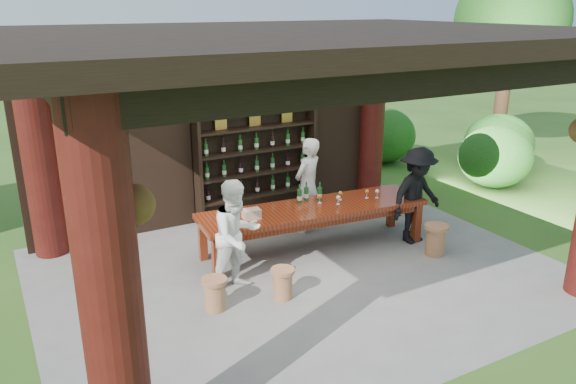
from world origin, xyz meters
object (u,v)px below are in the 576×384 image
guest_woman (237,236)px  napkin_basket (252,214)px  stool_near_left (283,283)px  guest_man (417,196)px  wine_shelf (257,162)px  host (308,186)px  stool_far_left (215,293)px  stool_near_right (436,239)px  tasting_table (314,213)px

guest_woman → napkin_basket: (0.52, 0.62, 0.02)m
stool_near_left → napkin_basket: bearing=85.2°
stool_near_left → guest_man: size_ratio=0.26×
guest_woman → guest_man: bearing=-12.5°
wine_shelf → napkin_basket: wine_shelf is taller
host → guest_woman: bearing=10.3°
guest_woman → stool_far_left: bearing=-156.2°
stool_near_left → guest_man: guest_man is taller
wine_shelf → host: size_ratio=1.40×
stool_far_left → guest_man: guest_man is taller
stool_near_left → napkin_basket: size_ratio=1.65×
wine_shelf → stool_near_left: (-1.07, -2.98, -0.81)m
wine_shelf → stool_near_right: (1.71, -2.93, -0.77)m
stool_near_right → napkin_basket: size_ratio=1.94×
stool_near_left → stool_near_right: size_ratio=0.85×
tasting_table → stool_near_left: (-1.18, -1.13, -0.41)m
wine_shelf → guest_man: wine_shelf is taller
stool_near_left → stool_near_right: (2.78, 0.05, 0.04)m
guest_man → stool_near_right: bearing=-103.9°
stool_near_right → guest_man: bearing=84.2°
tasting_table → stool_near_left: 1.68m
wine_shelf → stool_near_right: wine_shelf is taller
stool_far_left → guest_man: bearing=7.0°
tasting_table → guest_man: size_ratio=2.32×
stool_near_right → wine_shelf: bearing=120.2°
stool_far_left → guest_woman: bearing=37.6°
stool_far_left → guest_man: size_ratio=0.28×
host → guest_man: 1.84m
stool_near_left → guest_woman: guest_woman is taller
wine_shelf → stool_near_left: 3.27m
wine_shelf → guest_man: 2.96m
stool_near_left → tasting_table: bearing=43.8°
tasting_table → stool_near_right: size_ratio=7.48×
stool_near_left → guest_man: bearing=12.3°
wine_shelf → guest_man: size_ratio=1.45×
stool_far_left → tasting_table: bearing=24.9°
wine_shelf → stool_far_left: bearing=-125.3°
guest_woman → napkin_basket: guest_woman is taller
wine_shelf → stool_near_left: size_ratio=5.46×
host → stool_near_right: bearing=100.3°
wine_shelf → stool_far_left: (-2.00, -2.83, -0.80)m
guest_woman → napkin_basket: bearing=36.2°
stool_near_left → napkin_basket: 1.31m
stool_far_left → napkin_basket: size_ratio=1.72×
wine_shelf → guest_woman: bearing=-121.5°
guest_woman → wine_shelf: bearing=44.6°
stool_near_right → guest_man: guest_man is taller
tasting_table → napkin_basket: (-1.08, 0.03, 0.18)m
stool_near_left → guest_man: 2.97m
stool_far_left → napkin_basket: napkin_basket is taller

